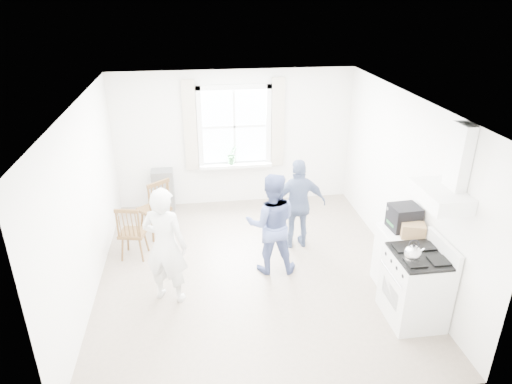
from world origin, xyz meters
The scene contains 15 objects.
room_shell centered at (0.00, 0.00, 1.30)m, with size 4.62×5.12×2.64m.
window_assembly centered at (0.00, 2.45, 1.46)m, with size 1.88×0.24×1.70m.
range_hood centered at (2.07, -1.35, 1.90)m, with size 0.45×0.76×0.94m.
shelf_unit centered at (-1.40, 2.33, 0.40)m, with size 0.40×0.30×0.80m, color slate.
gas_stove centered at (1.91, -1.35, 0.48)m, with size 0.68×0.76×1.12m.
kettle centered at (1.74, -1.46, 1.05)m, with size 0.20×0.20×0.29m.
low_cabinet centered at (1.98, -0.65, 0.45)m, with size 0.50×0.55×0.90m, color white.
stereo_stack centered at (2.02, -0.60, 1.07)m, with size 0.40×0.36×0.34m.
cardboard_box centered at (2.04, -0.84, 1.00)m, with size 0.30×0.22×0.19m, color olive.
windsor_chair_a centered at (-1.43, 1.26, 0.65)m, with size 0.62×0.62×1.06m.
windsor_chair_b centered at (-1.82, 0.57, 0.56)m, with size 0.45×0.45×0.92m.
person_left centered at (-1.22, -0.50, 0.83)m, with size 0.61×0.61×1.67m, color silver.
person_mid centered at (0.29, 0.00, 0.78)m, with size 0.76×0.76×1.56m, color #4E5D92.
person_right centered at (0.84, 0.63, 0.76)m, with size 0.89×0.89×1.51m, color navy.
potted_plant centered at (-0.06, 2.36, 1.03)m, with size 0.20×0.20×0.36m, color #337338.
Camera 1 is at (-0.75, -5.79, 3.95)m, focal length 32.00 mm.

